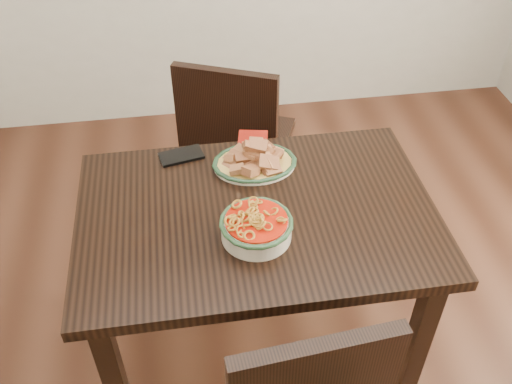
{
  "coord_description": "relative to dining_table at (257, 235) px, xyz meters",
  "views": [
    {
      "loc": [
        -0.32,
        -1.26,
        1.95
      ],
      "look_at": [
        -0.12,
        0.03,
        0.81
      ],
      "focal_mm": 40.0,
      "sensor_mm": 36.0,
      "label": 1
    }
  ],
  "objects": [
    {
      "name": "fish_plate",
      "position": [
        0.03,
        0.22,
        0.15
      ],
      "size": [
        0.28,
        0.22,
        0.11
      ],
      "color": "#F3E7CD",
      "rests_on": "dining_table"
    },
    {
      "name": "smartphone",
      "position": [
        -0.22,
        0.31,
        0.11
      ],
      "size": [
        0.16,
        0.11,
        0.01
      ],
      "primitive_type": "cube",
      "rotation": [
        0.0,
        0.0,
        0.21
      ],
      "color": "black",
      "rests_on": "dining_table"
    },
    {
      "name": "chair_far",
      "position": [
        0.02,
        0.73,
        -0.14
      ],
      "size": [
        0.55,
        0.55,
        0.89
      ],
      "rotation": [
        0.0,
        0.0,
        2.73
      ],
      "color": "black",
      "rests_on": "ground"
    },
    {
      "name": "floor",
      "position": [
        0.12,
        -0.01,
        -0.64
      ],
      "size": [
        3.5,
        3.5,
        0.0
      ],
      "primitive_type": "plane",
      "color": "#3B1E12",
      "rests_on": "ground"
    },
    {
      "name": "dining_table",
      "position": [
        0.0,
        0.0,
        0.0
      ],
      "size": [
        1.11,
        0.74,
        0.75
      ],
      "color": "black",
      "rests_on": "ground"
    },
    {
      "name": "napkin",
      "position": [
        0.04,
        0.37,
        0.11
      ],
      "size": [
        0.12,
        0.11,
        0.01
      ],
      "primitive_type": "cube",
      "rotation": [
        0.0,
        0.0,
        -0.19
      ],
      "color": "maroon",
      "rests_on": "dining_table"
    },
    {
      "name": "noodle_bowl",
      "position": [
        -0.02,
        -0.11,
        0.15
      ],
      "size": [
        0.22,
        0.22,
        0.08
      ],
      "color": "beige",
      "rests_on": "dining_table"
    }
  ]
}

